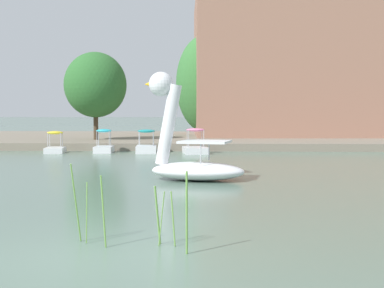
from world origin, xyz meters
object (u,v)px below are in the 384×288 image
(swan_boat, at_px, (189,152))
(tree_willow_near_path, at_px, (205,84))
(pedal_boat_teal, at_px, (146,146))
(tree_broadleaf_left, at_px, (95,85))
(pedal_boat_pink, at_px, (195,147))
(pedal_boat_cyan, at_px, (104,146))
(pedal_boat_yellow, at_px, (55,147))

(swan_boat, relative_size, tree_willow_near_path, 0.45)
(pedal_boat_teal, height_order, tree_broadleaf_left, tree_broadleaf_left)
(swan_boat, relative_size, pedal_boat_pink, 1.67)
(pedal_boat_cyan, bearing_deg, tree_broadleaf_left, 107.38)
(swan_boat, distance_m, tree_willow_near_path, 26.17)
(pedal_boat_pink, height_order, pedal_boat_cyan, pedal_boat_pink)
(swan_boat, bearing_deg, pedal_boat_teal, 104.28)
(swan_boat, xyz_separation_m, pedal_boat_teal, (-3.21, 12.62, -0.56))
(tree_willow_near_path, bearing_deg, swan_boat, -90.07)
(pedal_boat_pink, height_order, tree_willow_near_path, tree_willow_near_path)
(pedal_boat_pink, bearing_deg, tree_willow_near_path, 88.76)
(swan_boat, relative_size, pedal_boat_teal, 1.86)
(swan_boat, xyz_separation_m, tree_willow_near_path, (0.03, 25.89, 3.87))
(pedal_boat_yellow, bearing_deg, pedal_boat_cyan, 7.09)
(pedal_boat_teal, height_order, tree_willow_near_path, tree_willow_near_path)
(pedal_boat_pink, relative_size, pedal_boat_teal, 1.12)
(pedal_boat_pink, xyz_separation_m, pedal_boat_yellow, (-8.37, 0.05, -0.03))
(pedal_boat_teal, bearing_deg, swan_boat, -75.72)
(pedal_boat_pink, height_order, tree_broadleaf_left, tree_broadleaf_left)
(pedal_boat_cyan, xyz_separation_m, pedal_boat_yellow, (-2.86, -0.36, -0.02))
(tree_broadleaf_left, bearing_deg, tree_willow_near_path, 43.45)
(pedal_boat_pink, distance_m, tree_willow_near_path, 14.36)
(pedal_boat_teal, bearing_deg, pedal_boat_yellow, -176.49)
(pedal_boat_teal, relative_size, tree_willow_near_path, 0.24)
(pedal_boat_yellow, height_order, tree_willow_near_path, tree_willow_near_path)
(tree_willow_near_path, bearing_deg, pedal_boat_teal, -103.73)
(swan_boat, distance_m, tree_broadleaf_left, 20.40)
(pedal_boat_pink, bearing_deg, pedal_boat_teal, 172.68)
(pedal_boat_yellow, relative_size, tree_broadleaf_left, 0.31)
(pedal_boat_cyan, distance_m, tree_broadleaf_left, 7.42)
(pedal_boat_yellow, bearing_deg, pedal_boat_teal, 3.51)
(swan_boat, relative_size, tree_broadleaf_left, 0.61)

